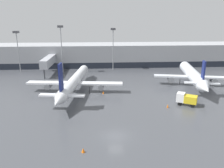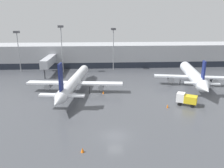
% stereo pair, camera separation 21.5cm
% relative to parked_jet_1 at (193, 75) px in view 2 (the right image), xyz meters
% --- Properties ---
extents(ground_plane, '(320.00, 320.00, 0.00)m').
position_rel_parked_jet_1_xyz_m(ground_plane, '(-25.09, -28.42, -3.17)').
color(ground_plane, '#424449').
extents(terminal_building, '(160.00, 31.72, 9.00)m').
position_rel_parked_jet_1_xyz_m(terminal_building, '(-25.19, 33.49, 1.33)').
color(terminal_building, '#9EA0A5').
rests_on(terminal_building, ground_plane).
extents(parked_jet_1, '(22.14, 32.68, 9.21)m').
position_rel_parked_jet_1_xyz_m(parked_jet_1, '(0.00, 0.00, 0.00)').
color(parked_jet_1, silver).
rests_on(parked_jet_1, ground_plane).
extents(parked_jet_2, '(25.79, 35.64, 10.13)m').
position_rel_parked_jet_1_xyz_m(parked_jet_2, '(-34.15, -4.07, -0.22)').
color(parked_jet_2, silver).
rests_on(parked_jet_2, ground_plane).
extents(service_truck_0, '(4.82, 4.02, 2.73)m').
position_rel_parked_jet_1_xyz_m(service_truck_0, '(-7.95, -15.50, -1.60)').
color(service_truck_0, gold).
rests_on(service_truck_0, ground_plane).
extents(traffic_cone_0, '(0.41, 0.41, 0.79)m').
position_rel_parked_jet_1_xyz_m(traffic_cone_0, '(-12.57, -16.71, -2.77)').
color(traffic_cone_0, orange).
rests_on(traffic_cone_0, ground_plane).
extents(traffic_cone_1, '(0.44, 0.44, 0.70)m').
position_rel_parked_jet_1_xyz_m(traffic_cone_1, '(-26.51, -6.20, -2.82)').
color(traffic_cone_1, orange).
rests_on(traffic_cone_1, ground_plane).
extents(traffic_cone_3, '(0.51, 0.51, 0.71)m').
position_rel_parked_jet_1_xyz_m(traffic_cone_3, '(-30.23, -32.73, -2.82)').
color(traffic_cone_3, orange).
rests_on(traffic_cone_3, ground_plane).
extents(apron_light_mast_3, '(1.80, 1.80, 17.00)m').
position_rel_parked_jet_1_xyz_m(apron_light_mast_3, '(-40.79, 19.64, 10.37)').
color(apron_light_mast_3, gray).
rests_on(apron_light_mast_3, ground_plane).
extents(apron_light_mast_4, '(1.80, 1.80, 15.05)m').
position_rel_parked_jet_1_xyz_m(apron_light_mast_4, '(-56.97, 21.80, 8.99)').
color(apron_light_mast_4, gray).
rests_on(apron_light_mast_4, ground_plane).
extents(apron_light_mast_5, '(1.80, 1.80, 15.95)m').
position_rel_parked_jet_1_xyz_m(apron_light_mast_5, '(-21.85, 23.44, 9.63)').
color(apron_light_mast_5, gray).
rests_on(apron_light_mast_5, ground_plane).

